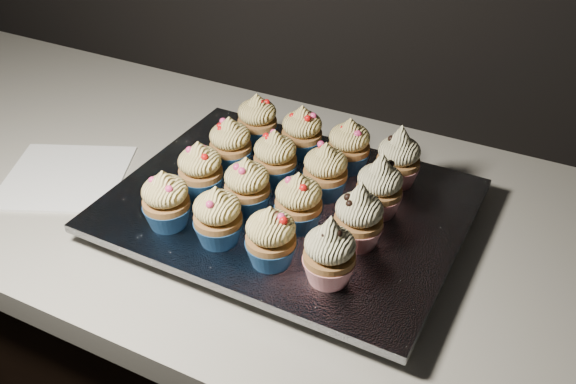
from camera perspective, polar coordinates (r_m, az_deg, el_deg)
The scene contains 21 objects.
cabinet at distance 1.31m, azimuth -4.46°, elevation -16.58°, with size 2.40×0.60×0.86m, color black.
worktop at distance 0.99m, azimuth -5.63°, elevation -0.45°, with size 2.44×0.64×0.04m, color beige.
napkin at distance 1.05m, azimuth -19.16°, elevation 1.29°, with size 0.18×0.18×0.00m, color white.
baking_tray at distance 0.90m, azimuth 0.00°, elevation -2.01°, with size 0.44×0.33×0.02m, color black.
foil_lining at distance 0.89m, azimuth 0.00°, elevation -1.15°, with size 0.47×0.37×0.01m, color silver.
cupcake_0 at distance 0.84m, azimuth -10.80°, elevation -0.76°, with size 0.06×0.06×0.08m.
cupcake_1 at distance 0.80m, azimuth -6.26°, elevation -2.21°, with size 0.06×0.06×0.08m.
cupcake_2 at distance 0.77m, azimuth -1.54°, elevation -4.06°, with size 0.06×0.06×0.08m.
cupcake_3 at distance 0.75m, azimuth 3.71°, elevation -5.44°, with size 0.06×0.06×0.10m.
cupcake_4 at distance 0.89m, azimuth -7.79°, elevation 1.92°, with size 0.06×0.06×0.08m.
cupcake_5 at distance 0.85m, azimuth -3.65°, elevation 0.49°, with size 0.06×0.06×0.08m.
cupcake_6 at distance 0.82m, azimuth 0.95°, elevation -0.93°, with size 0.06×0.06×0.08m.
cupcake_7 at distance 0.80m, azimuth 6.30°, elevation -2.27°, with size 0.06×0.06×0.10m.
cupcake_8 at distance 0.95m, azimuth -5.14°, elevation 4.22°, with size 0.06×0.06×0.08m.
cupcake_9 at distance 0.91m, azimuth -1.15°, elevation 3.03°, with size 0.06×0.06×0.08m.
cupcake_10 at distance 0.88m, azimuth 3.34°, elevation 1.83°, with size 0.06×0.06×0.08m.
cupcake_11 at distance 0.86m, azimuth 8.12°, elevation 0.40°, with size 0.06×0.06×0.10m.
cupcake_12 at distance 1.01m, azimuth -2.74°, elevation 6.36°, with size 0.06×0.06×0.08m.
cupcake_13 at distance 0.97m, azimuth 1.25°, elevation 5.28°, with size 0.06×0.06×0.08m.
cupcake_14 at distance 0.94m, azimuth 5.44°, elevation 4.08°, with size 0.06×0.06×0.08m.
cupcake_15 at distance 0.92m, azimuth 9.79°, elevation 2.94°, with size 0.06×0.06×0.10m.
Camera 1 is at (0.45, 1.03, 1.46)m, focal length 40.00 mm.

